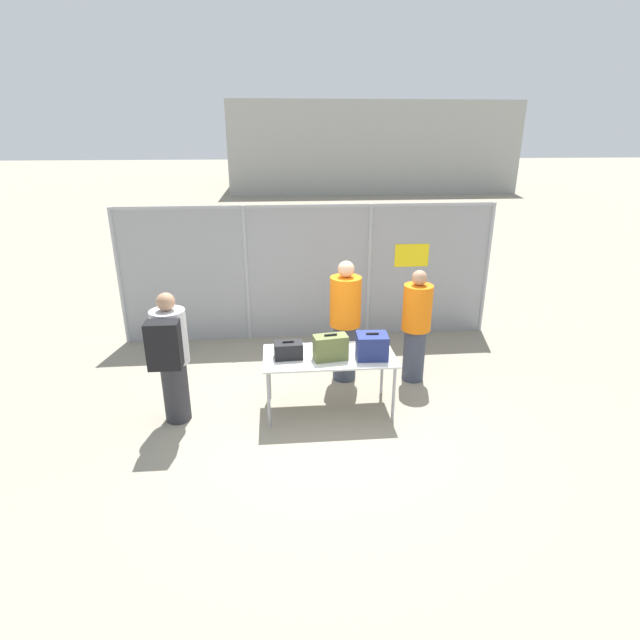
{
  "coord_description": "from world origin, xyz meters",
  "views": [
    {
      "loc": [
        -0.54,
        -5.66,
        3.51
      ],
      "look_at": [
        0.03,
        0.73,
        1.05
      ],
      "focal_mm": 28.0,
      "sensor_mm": 36.0,
      "label": 1
    }
  ],
  "objects_px": {
    "security_worker_near": "(345,320)",
    "utility_trailer": "(351,286)",
    "traveler_hooded": "(171,355)",
    "security_worker_far": "(416,325)",
    "suitcase_olive": "(331,347)",
    "suitcase_navy": "(372,346)",
    "suitcase_black": "(288,350)",
    "inspection_table": "(329,359)"
  },
  "relations": [
    {
      "from": "security_worker_far",
      "to": "suitcase_olive",
      "type": "bearing_deg",
      "value": 6.17
    },
    {
      "from": "suitcase_olive",
      "to": "security_worker_far",
      "type": "relative_size",
      "value": 0.27
    },
    {
      "from": "inspection_table",
      "to": "utility_trailer",
      "type": "bearing_deg",
      "value": 77.76
    },
    {
      "from": "security_worker_near",
      "to": "utility_trailer",
      "type": "xyz_separation_m",
      "value": [
        0.6,
        3.39,
        -0.53
      ]
    },
    {
      "from": "inspection_table",
      "to": "traveler_hooded",
      "type": "relative_size",
      "value": 0.99
    },
    {
      "from": "suitcase_olive",
      "to": "security_worker_near",
      "type": "bearing_deg",
      "value": 71.96
    },
    {
      "from": "inspection_table",
      "to": "suitcase_olive",
      "type": "height_order",
      "value": "suitcase_olive"
    },
    {
      "from": "suitcase_navy",
      "to": "utility_trailer",
      "type": "height_order",
      "value": "suitcase_navy"
    },
    {
      "from": "security_worker_near",
      "to": "utility_trailer",
      "type": "relative_size",
      "value": 0.56
    },
    {
      "from": "suitcase_navy",
      "to": "traveler_hooded",
      "type": "relative_size",
      "value": 0.24
    },
    {
      "from": "suitcase_black",
      "to": "utility_trailer",
      "type": "distance_m",
      "value": 4.55
    },
    {
      "from": "traveler_hooded",
      "to": "security_worker_near",
      "type": "distance_m",
      "value": 2.49
    },
    {
      "from": "inspection_table",
      "to": "suitcase_navy",
      "type": "xyz_separation_m",
      "value": [
        0.53,
        -0.12,
        0.22
      ]
    },
    {
      "from": "security_worker_far",
      "to": "suitcase_black",
      "type": "bearing_deg",
      "value": -4.03
    },
    {
      "from": "suitcase_olive",
      "to": "suitcase_navy",
      "type": "bearing_deg",
      "value": -0.47
    },
    {
      "from": "security_worker_near",
      "to": "traveler_hooded",
      "type": "bearing_deg",
      "value": 32.88
    },
    {
      "from": "suitcase_olive",
      "to": "security_worker_near",
      "type": "height_order",
      "value": "security_worker_near"
    },
    {
      "from": "traveler_hooded",
      "to": "utility_trailer",
      "type": "bearing_deg",
      "value": 40.3
    },
    {
      "from": "security_worker_far",
      "to": "utility_trailer",
      "type": "height_order",
      "value": "security_worker_far"
    },
    {
      "from": "suitcase_black",
      "to": "security_worker_far",
      "type": "distance_m",
      "value": 2.02
    },
    {
      "from": "suitcase_black",
      "to": "suitcase_navy",
      "type": "height_order",
      "value": "suitcase_navy"
    },
    {
      "from": "utility_trailer",
      "to": "traveler_hooded",
      "type": "bearing_deg",
      "value": -123.3
    },
    {
      "from": "suitcase_black",
      "to": "security_worker_far",
      "type": "relative_size",
      "value": 0.22
    },
    {
      "from": "suitcase_black",
      "to": "traveler_hooded",
      "type": "distance_m",
      "value": 1.44
    },
    {
      "from": "security_worker_near",
      "to": "security_worker_far",
      "type": "xyz_separation_m",
      "value": [
        1.02,
        -0.12,
        -0.07
      ]
    },
    {
      "from": "security_worker_far",
      "to": "utility_trailer",
      "type": "relative_size",
      "value": 0.52
    },
    {
      "from": "suitcase_olive",
      "to": "suitcase_navy",
      "type": "relative_size",
      "value": 1.11
    },
    {
      "from": "traveler_hooded",
      "to": "utility_trailer",
      "type": "height_order",
      "value": "traveler_hooded"
    },
    {
      "from": "suitcase_navy",
      "to": "utility_trailer",
      "type": "distance_m",
      "value": 4.43
    },
    {
      "from": "suitcase_olive",
      "to": "suitcase_navy",
      "type": "xyz_separation_m",
      "value": [
        0.53,
        -0.0,
        -0.0
      ]
    },
    {
      "from": "inspection_table",
      "to": "suitcase_black",
      "type": "height_order",
      "value": "suitcase_black"
    },
    {
      "from": "suitcase_black",
      "to": "suitcase_navy",
      "type": "bearing_deg",
      "value": -4.9
    },
    {
      "from": "inspection_table",
      "to": "security_worker_near",
      "type": "distance_m",
      "value": 0.95
    },
    {
      "from": "suitcase_navy",
      "to": "security_worker_far",
      "type": "height_order",
      "value": "security_worker_far"
    },
    {
      "from": "suitcase_black",
      "to": "security_worker_near",
      "type": "bearing_deg",
      "value": 46.6
    },
    {
      "from": "security_worker_far",
      "to": "inspection_table",
      "type": "bearing_deg",
      "value": 2.5
    },
    {
      "from": "inspection_table",
      "to": "suitcase_olive",
      "type": "xyz_separation_m",
      "value": [
        0.0,
        -0.11,
        0.22
      ]
    },
    {
      "from": "traveler_hooded",
      "to": "suitcase_olive",
      "type": "bearing_deg",
      "value": -15.85
    },
    {
      "from": "suitcase_olive",
      "to": "suitcase_navy",
      "type": "distance_m",
      "value": 0.53
    },
    {
      "from": "suitcase_olive",
      "to": "security_worker_near",
      "type": "relative_size",
      "value": 0.25
    },
    {
      "from": "security_worker_far",
      "to": "suitcase_navy",
      "type": "bearing_deg",
      "value": 20.25
    },
    {
      "from": "suitcase_black",
      "to": "security_worker_far",
      "type": "bearing_deg",
      "value": 22.64
    }
  ]
}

